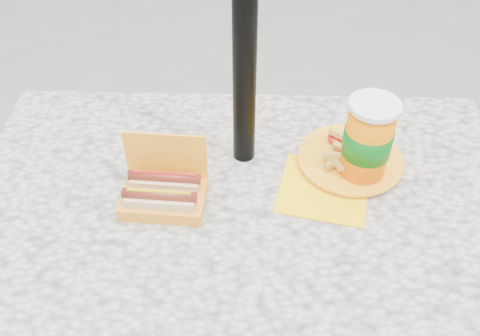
{
  "coord_description": "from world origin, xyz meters",
  "views": [
    {
      "loc": [
        0.02,
        -0.77,
        1.59
      ],
      "look_at": [
        -0.01,
        0.06,
        0.8
      ],
      "focal_mm": 40.0,
      "sensor_mm": 36.0,
      "label": 1
    }
  ],
  "objects_px": {
    "hotdog_box": "(164,192)",
    "fries_plate": "(348,160)",
    "umbrella_pole": "(245,18)",
    "soda_cup": "(367,141)"
  },
  "relations": [
    {
      "from": "hotdog_box",
      "to": "fries_plate",
      "type": "relative_size",
      "value": 0.57
    },
    {
      "from": "hotdog_box",
      "to": "fries_plate",
      "type": "height_order",
      "value": "hotdog_box"
    },
    {
      "from": "soda_cup",
      "to": "umbrella_pole",
      "type": "bearing_deg",
      "value": 167.17
    },
    {
      "from": "hotdog_box",
      "to": "soda_cup",
      "type": "distance_m",
      "value": 0.44
    },
    {
      "from": "umbrella_pole",
      "to": "soda_cup",
      "type": "bearing_deg",
      "value": -12.83
    },
    {
      "from": "fries_plate",
      "to": "umbrella_pole",
      "type": "bearing_deg",
      "value": 173.71
    },
    {
      "from": "hotdog_box",
      "to": "fries_plate",
      "type": "xyz_separation_m",
      "value": [
        0.4,
        0.13,
        -0.02
      ]
    },
    {
      "from": "soda_cup",
      "to": "fries_plate",
      "type": "bearing_deg",
      "value": 127.11
    },
    {
      "from": "fries_plate",
      "to": "soda_cup",
      "type": "relative_size",
      "value": 1.6
    },
    {
      "from": "umbrella_pole",
      "to": "fries_plate",
      "type": "xyz_separation_m",
      "value": [
        0.24,
        -0.03,
        -0.34
      ]
    }
  ]
}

